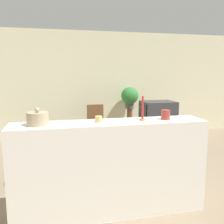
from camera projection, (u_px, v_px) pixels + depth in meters
name	position (u px, v px, depth m)	size (l,w,h in m)	color
ground_plane	(105.00, 199.00, 3.29)	(14.00, 14.00, 0.00)	gray
wall_back	(78.00, 85.00, 6.38)	(9.00, 0.06, 2.70)	beige
couch	(58.00, 150.00, 4.52)	(0.99, 1.99, 0.76)	#476B3D
tv_stand	(157.00, 135.00, 5.58)	(0.90, 0.60, 0.54)	brown
television	(158.00, 112.00, 5.50)	(0.72, 0.57, 0.49)	#333338
wooden_chair	(96.00, 122.00, 5.90)	(0.44, 0.44, 0.91)	brown
plant_stand	(129.00, 122.00, 6.52)	(0.14, 0.14, 0.74)	brown
potted_plant	(130.00, 96.00, 6.41)	(0.45, 0.45, 0.55)	#4C4C51
foreground_counter	(110.00, 168.00, 2.91)	(2.23, 0.44, 1.10)	white
decorative_bowl	(38.00, 119.00, 2.63)	(0.23, 0.23, 0.19)	tan
candle_jar	(99.00, 119.00, 2.79)	(0.08, 0.08, 0.07)	tan
candlestick	(143.00, 112.00, 2.90)	(0.07, 0.07, 0.29)	#B7933D
coffee_tin	(166.00, 115.00, 2.97)	(0.10, 0.10, 0.11)	#99382D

